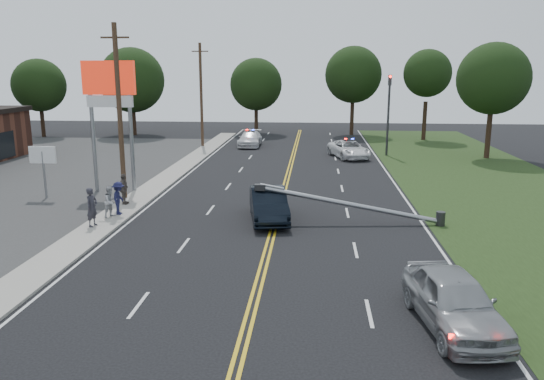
# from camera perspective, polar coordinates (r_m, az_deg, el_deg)

# --- Properties ---
(ground) EXTENTS (120.00, 120.00, 0.00)m
(ground) POSITION_cam_1_polar(r_m,az_deg,el_deg) (19.12, -1.46, -10.13)
(ground) COLOR black
(ground) RESTS_ON ground
(sidewalk) EXTENTS (1.80, 70.00, 0.12)m
(sidewalk) POSITION_cam_1_polar(r_m,az_deg,el_deg) (30.29, -15.40, -1.80)
(sidewalk) COLOR gray
(sidewalk) RESTS_ON ground
(grass_verge) EXTENTS (12.00, 80.00, 0.01)m
(grass_verge) POSITION_cam_1_polar(r_m,az_deg,el_deg) (30.77, 26.65, -2.60)
(grass_verge) COLOR black
(grass_verge) RESTS_ON ground
(centerline_yellow) EXTENTS (0.36, 80.00, 0.00)m
(centerline_yellow) POSITION_cam_1_polar(r_m,az_deg,el_deg) (28.56, 0.67, -2.31)
(centerline_yellow) COLOR gold
(centerline_yellow) RESTS_ON ground
(pylon_sign) EXTENTS (3.20, 0.35, 8.00)m
(pylon_sign) POSITION_cam_1_polar(r_m,az_deg,el_deg) (33.90, -17.07, 9.78)
(pylon_sign) COLOR gray
(pylon_sign) RESTS_ON ground
(small_sign) EXTENTS (1.60, 0.14, 3.10)m
(small_sign) POSITION_cam_1_polar(r_m,az_deg,el_deg) (33.91, -23.42, 3.05)
(small_sign) COLOR gray
(small_sign) RESTS_ON ground
(traffic_signal) EXTENTS (0.28, 0.41, 7.05)m
(traffic_signal) POSITION_cam_1_polar(r_m,az_deg,el_deg) (48.05, 12.43, 8.61)
(traffic_signal) COLOR #2D2D30
(traffic_signal) RESTS_ON ground
(fallen_streetlight) EXTENTS (9.36, 0.44, 1.91)m
(fallen_streetlight) POSITION_cam_1_polar(r_m,az_deg,el_deg) (26.43, 9.46, -1.69)
(fallen_streetlight) COLOR #2D2D30
(fallen_streetlight) RESTS_ON ground
(utility_pole_mid) EXTENTS (1.60, 0.28, 10.00)m
(utility_pole_mid) POSITION_cam_1_polar(r_m,az_deg,el_deg) (31.62, -16.08, 8.00)
(utility_pole_mid) COLOR #382619
(utility_pole_mid) RESTS_ON ground
(utility_pole_far) EXTENTS (1.60, 0.28, 10.00)m
(utility_pole_far) POSITION_cam_1_polar(r_m,az_deg,el_deg) (52.75, -7.62, 10.10)
(utility_pole_far) COLOR #382619
(utility_pole_far) RESTS_ON ground
(tree_4) EXTENTS (5.87, 5.87, 8.73)m
(tree_4) POSITION_cam_1_polar(r_m,az_deg,el_deg) (65.98, -23.77, 10.27)
(tree_4) COLOR black
(tree_4) RESTS_ON ground
(tree_5) EXTENTS (7.41, 7.41, 10.03)m
(tree_5) POSITION_cam_1_polar(r_m,az_deg,el_deg) (64.28, -14.84, 11.35)
(tree_5) COLOR black
(tree_5) RESTS_ON ground
(tree_6) EXTENTS (6.14, 6.14, 8.88)m
(tree_6) POSITION_cam_1_polar(r_m,az_deg,el_deg) (63.92, -1.73, 11.28)
(tree_6) COLOR black
(tree_6) RESTS_ON ground
(tree_7) EXTENTS (6.50, 6.50, 10.19)m
(tree_7) POSITION_cam_1_polar(r_m,az_deg,el_deg) (63.16, 8.74, 12.15)
(tree_7) COLOR black
(tree_7) RESTS_ON ground
(tree_8) EXTENTS (5.06, 5.06, 9.65)m
(tree_8) POSITION_cam_1_polar(r_m,az_deg,el_deg) (60.13, 16.37, 11.93)
(tree_8) COLOR black
(tree_8) RESTS_ON ground
(tree_9) EXTENTS (6.01, 6.01, 9.76)m
(tree_9) POSITION_cam_1_polar(r_m,az_deg,el_deg) (49.10, 22.71, 10.98)
(tree_9) COLOR black
(tree_9) RESTS_ON ground
(crashed_sedan) EXTENTS (2.54, 5.16, 1.63)m
(crashed_sedan) POSITION_cam_1_polar(r_m,az_deg,el_deg) (26.78, -0.37, -1.56)
(crashed_sedan) COLOR black
(crashed_sedan) RESTS_ON ground
(waiting_sedan) EXTENTS (2.64, 5.13, 1.67)m
(waiting_sedan) POSITION_cam_1_polar(r_m,az_deg,el_deg) (16.75, 18.97, -11.17)
(waiting_sedan) COLOR #92969A
(waiting_sedan) RESTS_ON ground
(emergency_a) EXTENTS (3.92, 5.78, 1.47)m
(emergency_a) POSITION_cam_1_polar(r_m,az_deg,el_deg) (46.61, 8.26, 4.36)
(emergency_a) COLOR white
(emergency_a) RESTS_ON ground
(emergency_b) EXTENTS (2.10, 5.14, 1.49)m
(emergency_b) POSITION_cam_1_polar(r_m,az_deg,el_deg) (53.21, -2.37, 5.53)
(emergency_b) COLOR silver
(emergency_b) RESTS_ON ground
(bystander_a) EXTENTS (0.60, 0.77, 1.88)m
(bystander_a) POSITION_cam_1_polar(r_m,az_deg,el_deg) (26.69, -18.81, -1.75)
(bystander_a) COLOR #2B2A32
(bystander_a) RESTS_ON sidewalk
(bystander_b) EXTENTS (0.91, 0.98, 1.61)m
(bystander_b) POSITION_cam_1_polar(r_m,az_deg,el_deg) (28.12, -16.96, -1.20)
(bystander_b) COLOR #A9A9AE
(bystander_b) RESTS_ON sidewalk
(bystander_c) EXTENTS (0.74, 1.16, 1.71)m
(bystander_c) POSITION_cam_1_polar(r_m,az_deg,el_deg) (28.51, -16.16, -0.85)
(bystander_c) COLOR #1A1B41
(bystander_c) RESTS_ON sidewalk
(bystander_d) EXTENTS (0.46, 1.02, 1.71)m
(bystander_d) POSITION_cam_1_polar(r_m,az_deg,el_deg) (30.62, -15.66, 0.10)
(bystander_d) COLOR #594D47
(bystander_d) RESTS_ON sidewalk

